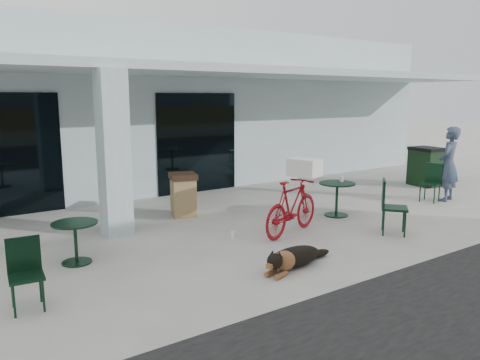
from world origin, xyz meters
TOP-DOWN VIEW (x-y plane):
  - ground at (0.00, 0.00)m, footprint 80.00×80.00m
  - building at (0.00, 8.50)m, footprint 22.00×7.00m
  - storefront_glass_right at (1.80, 4.98)m, footprint 2.40×0.06m
  - column at (-1.50, 2.30)m, footprint 0.50×0.50m
  - overhang at (0.00, 3.60)m, footprint 22.00×2.80m
  - bicycle at (1.27, 0.40)m, footprint 1.85×1.03m
  - laundry_basket at (1.70, 0.54)m, footprint 0.59×0.69m
  - dog at (0.13, -1.00)m, footprint 1.19×0.70m
  - cup_near_dog at (0.21, 0.84)m, footprint 0.09×0.09m
  - cafe_table_near at (-2.60, 1.11)m, footprint 0.77×0.77m
  - cafe_chair_near at (-3.56, -0.24)m, footprint 0.44×0.48m
  - cafe_table_far at (3.00, 0.89)m, footprint 1.02×1.02m
  - cafe_chair_far_a at (2.88, -0.72)m, footprint 0.70×0.71m
  - cafe_chair_far_b at (5.97, 0.57)m, footprint 0.57×0.54m
  - person at (6.43, 0.40)m, footprint 0.78×0.62m
  - cup_on_table at (3.18, 0.94)m, footprint 0.11×0.11m
  - trash_receptacle at (0.20, 2.80)m, footprint 0.70×0.70m
  - wheeled_bin at (7.81, 1.94)m, footprint 0.82×0.98m

SIDE VIEW (x-z plane):
  - ground at x=0.00m, z-range 0.00..0.00m
  - cup_near_dog at x=0.21m, z-range 0.00..0.11m
  - dog at x=0.13m, z-range 0.00..0.38m
  - cafe_table_near at x=-2.60m, z-range 0.00..0.67m
  - cafe_table_far at x=3.00m, z-range 0.00..0.74m
  - cafe_chair_near at x=-3.56m, z-range 0.00..0.89m
  - trash_receptacle at x=0.20m, z-range 0.00..0.96m
  - cafe_chair_far_b at x=5.97m, z-range 0.00..0.96m
  - cafe_chair_far_a at x=2.88m, z-range 0.00..1.05m
  - bicycle at x=1.27m, z-range 0.00..1.07m
  - wheeled_bin at x=7.81m, z-range 0.00..1.14m
  - cup_on_table at x=3.18m, z-range 0.74..0.86m
  - person at x=6.43m, z-range 0.00..1.88m
  - laundry_basket at x=1.70m, z-range 1.07..1.42m
  - storefront_glass_right at x=1.80m, z-range 0.00..2.70m
  - column at x=-1.50m, z-range 0.00..3.12m
  - building at x=0.00m, z-range 0.00..4.50m
  - overhang at x=0.00m, z-range 3.12..3.30m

